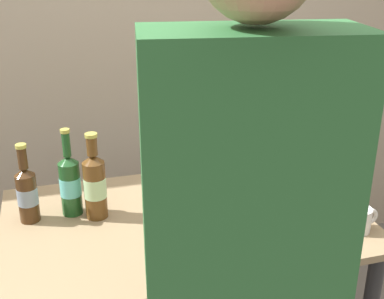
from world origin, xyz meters
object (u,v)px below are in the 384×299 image
Objects in this scene: laptop at (220,189)px; beer_bottle_amber at (95,184)px; beer_bottle_brown at (27,192)px; beer_bottle_green at (70,183)px; coffee_mug at (359,219)px; person_figure at (243,290)px.

beer_bottle_amber reaches higher than laptop.
beer_bottle_brown is (-0.22, 0.04, -0.02)m from beer_bottle_amber.
coffee_mug is at bearing -23.06° from beer_bottle_green.
laptop is 0.67m from beer_bottle_brown.
laptop is 1.30× the size of beer_bottle_green.
beer_bottle_amber is at bearing -30.83° from beer_bottle_green.
beer_bottle_green is at bearing 156.94° from coffee_mug.
beer_bottle_amber reaches higher than coffee_mug.
beer_bottle_brown reaches higher than laptop.
beer_bottle_amber is 0.09m from beer_bottle_green.
person_figure is at bearing -147.43° from coffee_mug.
beer_bottle_brown is at bearing 124.01° from person_figure.
beer_bottle_amber is 0.89m from coffee_mug.
beer_bottle_brown is at bearing 176.29° from laptop.
person_figure is 15.21× the size of coffee_mug.
beer_bottle_brown is at bearing 170.44° from beer_bottle_amber.
person_figure is at bearing -104.97° from laptop.
laptop is 1.45× the size of beer_bottle_brown.
beer_bottle_green reaches higher than laptop.
laptop is 0.53m from beer_bottle_green.
beer_bottle_amber is 0.23m from beer_bottle_brown.
beer_bottle_brown is 2.41× the size of coffee_mug.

